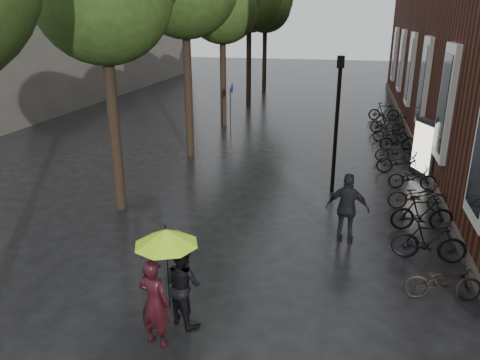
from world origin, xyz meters
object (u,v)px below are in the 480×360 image
(ad_lightbox, at_px, (426,149))
(lamp_post, at_px, (337,112))
(person_black, at_px, (183,285))
(parked_bicycles, at_px, (401,157))
(person_burgundy, at_px, (155,303))
(pedestrian_walking, at_px, (348,208))

(ad_lightbox, bearing_deg, lamp_post, -167.41)
(person_black, height_order, parked_bicycles, person_black)
(person_black, bearing_deg, parked_bicycles, -85.47)
(parked_bicycles, bearing_deg, person_black, -114.30)
(person_black, relative_size, lamp_post, 0.37)
(ad_lightbox, height_order, lamp_post, lamp_post)
(person_burgundy, bearing_deg, lamp_post, -92.16)
(pedestrian_walking, relative_size, parked_bicycles, 0.10)
(person_black, xyz_separation_m, pedestrian_walking, (2.96, 4.16, 0.12))
(pedestrian_walking, bearing_deg, ad_lightbox, -107.43)
(lamp_post, bearing_deg, person_black, -107.58)
(person_burgundy, bearing_deg, person_black, -94.50)
(parked_bicycles, relative_size, ad_lightbox, 8.85)
(lamp_post, bearing_deg, parked_bicycles, 51.70)
(pedestrian_walking, distance_m, ad_lightbox, 6.45)
(parked_bicycles, bearing_deg, person_burgundy, -114.05)
(pedestrian_walking, xyz_separation_m, parked_bicycles, (1.96, 6.74, -0.47))
(ad_lightbox, xyz_separation_m, lamp_post, (-3.16, -2.23, 1.63))
(person_burgundy, bearing_deg, ad_lightbox, -103.12)
(pedestrian_walking, bearing_deg, lamp_post, -75.21)
(person_black, distance_m, parked_bicycles, 11.96)
(person_black, xyz_separation_m, parked_bicycles, (4.92, 10.90, -0.35))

